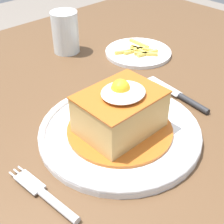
{
  "coord_description": "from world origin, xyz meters",
  "views": [
    {
      "loc": [
        -0.33,
        -0.44,
        1.12
      ],
      "look_at": [
        -0.02,
        -0.11,
        0.79
      ],
      "focal_mm": 51.28,
      "sensor_mm": 36.0,
      "label": 1
    }
  ],
  "objects_px": {
    "main_plate": "(120,131)",
    "drinking_glass": "(66,35)",
    "side_plate_fries": "(138,52)",
    "knife": "(184,98)",
    "fork": "(49,198)"
  },
  "relations": [
    {
      "from": "main_plate",
      "to": "side_plate_fries",
      "type": "bearing_deg",
      "value": 37.06
    },
    {
      "from": "fork",
      "to": "drinking_glass",
      "type": "bearing_deg",
      "value": 50.1
    },
    {
      "from": "main_plate",
      "to": "drinking_glass",
      "type": "xyz_separation_m",
      "value": [
        0.14,
        0.34,
        0.04
      ]
    },
    {
      "from": "drinking_glass",
      "to": "side_plate_fries",
      "type": "xyz_separation_m",
      "value": [
        0.12,
        -0.14,
        -0.04
      ]
    },
    {
      "from": "main_plate",
      "to": "side_plate_fries",
      "type": "distance_m",
      "value": 0.33
    },
    {
      "from": "side_plate_fries",
      "to": "knife",
      "type": "bearing_deg",
      "value": -113.01
    },
    {
      "from": "drinking_glass",
      "to": "main_plate",
      "type": "bearing_deg",
      "value": -112.18
    },
    {
      "from": "main_plate",
      "to": "fork",
      "type": "bearing_deg",
      "value": -169.02
    },
    {
      "from": "knife",
      "to": "side_plate_fries",
      "type": "relative_size",
      "value": 0.98
    },
    {
      "from": "main_plate",
      "to": "drinking_glass",
      "type": "distance_m",
      "value": 0.37
    },
    {
      "from": "main_plate",
      "to": "drinking_glass",
      "type": "height_order",
      "value": "drinking_glass"
    },
    {
      "from": "main_plate",
      "to": "fork",
      "type": "xyz_separation_m",
      "value": [
        -0.17,
        -0.03,
        -0.0
      ]
    },
    {
      "from": "main_plate",
      "to": "knife",
      "type": "distance_m",
      "value": 0.17
    },
    {
      "from": "knife",
      "to": "main_plate",
      "type": "bearing_deg",
      "value": 175.5
    },
    {
      "from": "main_plate",
      "to": "fork",
      "type": "distance_m",
      "value": 0.18
    }
  ]
}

